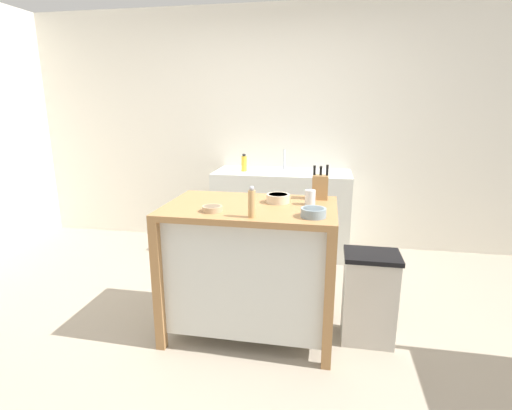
{
  "coord_description": "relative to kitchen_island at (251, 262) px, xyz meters",
  "views": [
    {
      "loc": [
        0.63,
        -2.37,
        1.57
      ],
      "look_at": [
        0.14,
        0.28,
        0.87
      ],
      "focal_mm": 27.21,
      "sensor_mm": 36.0,
      "label": 1
    }
  ],
  "objects": [
    {
      "name": "bowl_ceramic_wide",
      "position": [
        0.42,
        -0.21,
        0.44
      ],
      "size": [
        0.15,
        0.15,
        0.05
      ],
      "color": "gray",
      "rests_on": "kitchen_island"
    },
    {
      "name": "sink_faucet",
      "position": [
        0.03,
        1.72,
        0.48
      ],
      "size": [
        0.02,
        0.02,
        0.22
      ],
      "color": "#B7BCC1",
      "rests_on": "sink_counter"
    },
    {
      "name": "bowl_stoneware_deep",
      "position": [
        -0.2,
        -0.2,
        0.43
      ],
      "size": [
        0.13,
        0.13,
        0.04
      ],
      "color": "tan",
      "rests_on": "kitchen_island"
    },
    {
      "name": "pepper_grinder",
      "position": [
        0.06,
        -0.28,
        0.5
      ],
      "size": [
        0.04,
        0.04,
        0.19
      ],
      "color": "tan",
      "rests_on": "kitchen_island"
    },
    {
      "name": "bowl_ceramic_small",
      "position": [
        0.17,
        0.11,
        0.44
      ],
      "size": [
        0.16,
        0.16,
        0.06
      ],
      "color": "beige",
      "rests_on": "kitchen_island"
    },
    {
      "name": "ground_plane",
      "position": [
        -0.14,
        -0.08,
        -0.51
      ],
      "size": [
        6.69,
        6.69,
        0.0
      ],
      "primitive_type": "plane",
      "color": "gray",
      "rests_on": "ground"
    },
    {
      "name": "knife_block",
      "position": [
        0.45,
        0.26,
        0.5
      ],
      "size": [
        0.11,
        0.09,
        0.24
      ],
      "color": "#AD7F4C",
      "rests_on": "kitchen_island"
    },
    {
      "name": "drinking_cup",
      "position": [
        0.39,
        0.08,
        0.46
      ],
      "size": [
        0.07,
        0.07,
        0.1
      ],
      "color": "silver",
      "rests_on": "kitchen_island"
    },
    {
      "name": "bottle_hand_soap",
      "position": [
        -0.38,
        1.55,
        0.45
      ],
      "size": [
        0.06,
        0.06,
        0.18
      ],
      "color": "yellow",
      "rests_on": "sink_counter"
    },
    {
      "name": "kitchen_island",
      "position": [
        0.0,
        0.0,
        0.0
      ],
      "size": [
        1.14,
        0.73,
        0.92
      ],
      "color": "#9E7042",
      "rests_on": "ground"
    },
    {
      "name": "wall_back",
      "position": [
        -0.14,
        1.93,
        0.79
      ],
      "size": [
        5.69,
        0.1,
        2.6
      ],
      "primitive_type": "cube",
      "color": "silver",
      "rests_on": "ground"
    },
    {
      "name": "trash_bin",
      "position": [
        0.81,
        0.02,
        -0.2
      ],
      "size": [
        0.36,
        0.28,
        0.63
      ],
      "color": "#B7B2A8",
      "rests_on": "ground"
    },
    {
      "name": "sink_counter",
      "position": [
        0.03,
        1.58,
        -0.07
      ],
      "size": [
        1.43,
        0.6,
        0.88
      ],
      "color": "silver",
      "rests_on": "ground"
    }
  ]
}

